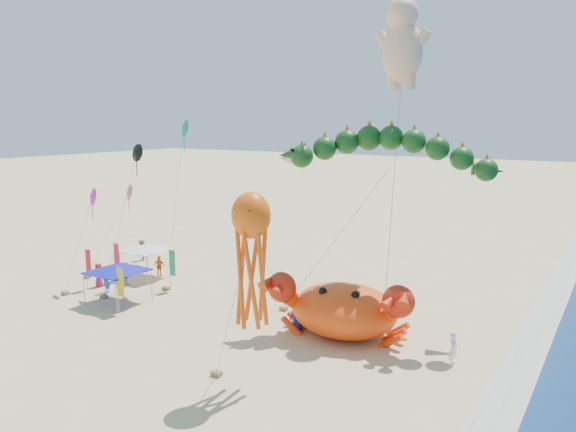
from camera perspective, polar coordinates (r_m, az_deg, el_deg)
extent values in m
plane|color=#D1B784|center=(33.95, 1.12, -11.68)|extent=(320.00, 320.00, 0.00)
plane|color=silver|center=(30.19, 21.90, -15.22)|extent=(320.00, 320.00, 0.00)
ellipsoid|color=#FF430D|center=(33.11, 5.72, -9.50)|extent=(7.06, 6.15, 3.02)
sphere|color=#B9200B|center=(33.20, -0.51, -6.96)|extent=(1.80, 1.80, 1.80)
sphere|color=black|center=(32.21, 3.39, -7.51)|extent=(0.47, 0.47, 0.47)
sphere|color=#B9200B|center=(30.31, 10.51, -8.77)|extent=(1.80, 1.80, 1.80)
sphere|color=black|center=(31.40, 6.48, -8.01)|extent=(0.47, 0.47, 0.47)
cone|color=#113E13|center=(35.40, 1.62, 6.47)|extent=(1.71, 1.26, 1.40)
cylinder|color=#B2B2B2|center=(34.76, 4.63, -2.71)|extent=(6.88, 0.69, 9.56)
cube|color=olive|center=(37.42, -0.44, -9.40)|extent=(0.50, 0.35, 0.25)
ellipsoid|color=#FFC69B|center=(36.16, 11.54, 16.04)|extent=(2.52, 2.07, 3.70)
sphere|color=#FFC69B|center=(36.25, 11.53, 19.48)|extent=(1.94, 1.94, 1.94)
ellipsoid|color=red|center=(36.48, 11.64, 20.51)|extent=(1.25, 1.25, 0.88)
cylinder|color=#B2B2B2|center=(34.36, 10.55, 1.51)|extent=(0.82, 3.81, 14.87)
cube|color=olive|center=(34.39, 9.61, -11.31)|extent=(0.50, 0.35, 0.25)
ellipsoid|color=#F7590D|center=(25.23, -3.78, 0.07)|extent=(1.86, 1.67, 2.14)
cylinder|color=#B2B2B2|center=(26.82, -5.59, -8.89)|extent=(2.11, 0.20, 7.41)
cube|color=olive|center=(28.75, -7.27, -15.60)|extent=(0.50, 0.35, 0.25)
cylinder|color=gray|center=(40.54, -19.99, -7.04)|extent=(0.06, 0.06, 2.20)
cylinder|color=gray|center=(38.22, -17.04, -7.89)|extent=(0.06, 0.06, 2.20)
cylinder|color=gray|center=(42.46, -16.68, -6.11)|extent=(0.06, 0.06, 2.20)
cylinder|color=gray|center=(40.24, -13.68, -6.85)|extent=(0.06, 0.06, 2.20)
cube|color=#1214A5|center=(40.03, -16.93, -5.39)|extent=(3.37, 3.37, 0.08)
cone|color=#1214A5|center=(39.97, -16.95, -5.06)|extent=(3.71, 3.71, 0.45)
cylinder|color=gray|center=(46.16, -16.71, -4.85)|extent=(0.06, 0.06, 2.20)
cylinder|color=gray|center=(44.04, -14.13, -5.43)|extent=(0.06, 0.06, 2.20)
cylinder|color=gray|center=(48.10, -14.08, -4.15)|extent=(0.06, 0.06, 2.20)
cylinder|color=gray|center=(46.07, -11.49, -4.66)|extent=(0.06, 0.06, 2.20)
cube|color=silver|center=(45.80, -14.16, -3.38)|extent=(3.20, 3.20, 0.08)
cone|color=silver|center=(45.75, -14.17, -3.09)|extent=(3.52, 3.52, 0.45)
cylinder|color=gray|center=(38.15, -16.89, -7.13)|extent=(0.05, 0.05, 3.20)
cube|color=gold|center=(37.81, -16.64, -6.48)|extent=(0.50, 0.04, 1.90)
cylinder|color=gray|center=(44.15, -19.81, -5.01)|extent=(0.05, 0.05, 3.20)
cube|color=red|center=(43.81, -19.62, -4.43)|extent=(0.50, 0.04, 1.90)
cylinder|color=gray|center=(45.54, -17.21, -4.43)|extent=(0.05, 0.05, 3.20)
cube|color=#E51954|center=(45.21, -17.01, -3.86)|extent=(0.50, 0.04, 1.90)
cylinder|color=gray|center=(42.17, -11.91, -5.31)|extent=(0.05, 0.05, 3.20)
cube|color=#189057|center=(41.86, -11.66, -4.71)|extent=(0.50, 0.04, 1.90)
imported|color=silver|center=(44.37, -16.06, -5.66)|extent=(0.92, 1.05, 1.82)
imported|color=#1C1FA6|center=(33.77, 0.90, -10.09)|extent=(1.01, 0.74, 1.89)
imported|color=orange|center=(46.23, -12.93, -4.99)|extent=(1.06, 0.62, 1.69)
imported|color=blue|center=(42.93, -17.97, -6.22)|extent=(0.76, 0.58, 1.89)
imported|color=white|center=(30.62, 16.45, -12.85)|extent=(0.44, 0.64, 1.68)
imported|color=#AC1B41|center=(44.65, -18.67, -5.70)|extent=(1.05, 1.02, 1.81)
imported|color=#286D24|center=(51.82, -14.61, -3.37)|extent=(1.17, 1.39, 1.87)
cone|color=black|center=(41.96, -15.18, 6.26)|extent=(1.30, 0.51, 1.32)
cylinder|color=#B2B2B2|center=(41.35, -16.15, -0.85)|extent=(0.55, 3.04, 9.86)
cube|color=olive|center=(41.38, -17.14, -7.96)|extent=(0.50, 0.35, 0.25)
cone|color=#F61BC0|center=(43.34, -19.33, 1.89)|extent=(1.30, 0.51, 1.32)
cylinder|color=#B2B2B2|center=(42.81, -20.41, -2.92)|extent=(0.55, 3.04, 6.66)
cube|color=olive|center=(42.57, -21.54, -7.72)|extent=(0.50, 0.35, 0.25)
cone|color=#E44CA6|center=(48.10, -15.92, 2.37)|extent=(1.30, 0.51, 1.32)
cylinder|color=#B2B2B2|center=(47.44, -16.87, -1.75)|extent=(0.55, 3.04, 6.31)
cube|color=olive|center=(47.02, -17.85, -5.87)|extent=(0.50, 0.35, 0.25)
cone|color=#0C868A|center=(42.55, -10.56, 8.80)|extent=(1.30, 0.51, 1.32)
cylinder|color=#B2B2B2|center=(41.78, -11.43, 0.64)|extent=(0.55, 3.04, 11.58)
cube|color=olive|center=(41.85, -12.32, -7.54)|extent=(0.50, 0.35, 0.25)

